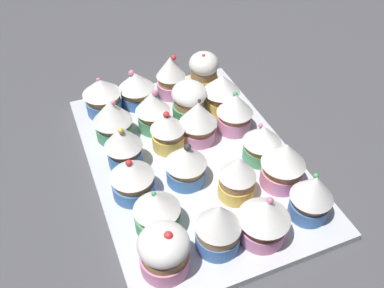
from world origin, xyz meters
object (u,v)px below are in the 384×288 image
at_px(cupcake_2, 123,145).
at_px(cupcake_3, 132,177).
at_px(cupcake_12, 189,100).
at_px(cupcake_21, 312,195).
at_px(cupcake_17, 221,92).
at_px(cupcake_6, 136,88).
at_px(cupcake_19, 262,142).
at_px(cupcake_8, 168,130).
at_px(cupcake_1, 112,119).
at_px(cupcake_13, 198,121).
at_px(baking_tray, 192,160).
at_px(cupcake_5, 164,251).
at_px(cupcake_9, 186,163).
at_px(cupcake_14, 237,177).
at_px(cupcake_10, 218,226).
at_px(cupcake_7, 153,110).
at_px(cupcake_15, 264,219).
at_px(cupcake_11, 171,76).
at_px(cupcake_16, 204,71).
at_px(cupcake_18, 235,112).
at_px(cupcake_0, 102,96).
at_px(cupcake_20, 283,163).
at_px(cupcake_4, 157,210).

xyz_separation_m(cupcake_2, cupcake_3, (0.06, -0.00, -0.01)).
distance_m(cupcake_12, cupcake_21, 0.27).
height_order(cupcake_2, cupcake_17, cupcake_2).
relative_size(cupcake_6, cupcake_19, 1.05).
bearing_deg(cupcake_6, cupcake_8, 5.55).
height_order(cupcake_1, cupcake_13, same).
bearing_deg(baking_tray, cupcake_5, -31.93).
height_order(cupcake_9, cupcake_14, cupcake_14).
relative_size(cupcake_3, cupcake_13, 0.91).
bearing_deg(cupcake_3, cupcake_9, 87.51).
bearing_deg(cupcake_9, cupcake_10, -2.06).
bearing_deg(cupcake_5, cupcake_19, 121.81).
distance_m(cupcake_8, cupcake_13, 0.05).
bearing_deg(cupcake_13, cupcake_1, -114.35).
distance_m(cupcake_7, cupcake_15, 0.27).
relative_size(cupcake_13, cupcake_17, 1.03).
bearing_deg(cupcake_12, cupcake_7, -83.39).
bearing_deg(cupcake_9, cupcake_3, -92.49).
xyz_separation_m(cupcake_2, cupcake_9, (0.07, 0.07, -0.00)).
distance_m(cupcake_11, cupcake_16, 0.06).
bearing_deg(cupcake_3, cupcake_1, 177.78).
bearing_deg(cupcake_16, cupcake_12, -39.45).
height_order(cupcake_3, cupcake_10, cupcake_10).
relative_size(cupcake_15, cupcake_17, 0.98).
bearing_deg(cupcake_18, cupcake_12, -136.11).
xyz_separation_m(cupcake_3, cupcake_8, (-0.07, 0.08, 0.00)).
bearing_deg(cupcake_7, cupcake_6, -175.72).
height_order(cupcake_1, cupcake_2, cupcake_2).
height_order(cupcake_0, cupcake_14, cupcake_14).
bearing_deg(cupcake_21, cupcake_18, -176.20).
relative_size(cupcake_3, cupcake_7, 0.89).
xyz_separation_m(cupcake_14, cupcake_17, (-0.19, 0.06, 0.00)).
distance_m(cupcake_19, cupcake_20, 0.06).
height_order(cupcake_17, cupcake_20, cupcake_20).
distance_m(cupcake_0, cupcake_6, 0.06).
bearing_deg(cupcake_15, cupcake_11, -179.90).
bearing_deg(cupcake_8, cupcake_11, 158.01).
distance_m(cupcake_5, cupcake_14, 0.15).
xyz_separation_m(cupcake_9, cupcake_13, (-0.08, 0.05, 0.00)).
distance_m(cupcake_2, cupcake_5, 0.19).
bearing_deg(cupcake_1, cupcake_17, 89.60).
bearing_deg(cupcake_10, cupcake_16, 159.67).
height_order(cupcake_3, cupcake_17, cupcake_17).
relative_size(cupcake_4, cupcake_21, 0.90).
bearing_deg(cupcake_9, cupcake_5, -31.54).
bearing_deg(cupcake_11, cupcake_17, 39.56).
bearing_deg(cupcake_3, cupcake_8, 133.18).
height_order(cupcake_0, cupcake_15, cupcake_15).
bearing_deg(cupcake_4, cupcake_8, 155.26).
bearing_deg(cupcake_9, cupcake_2, -131.37).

